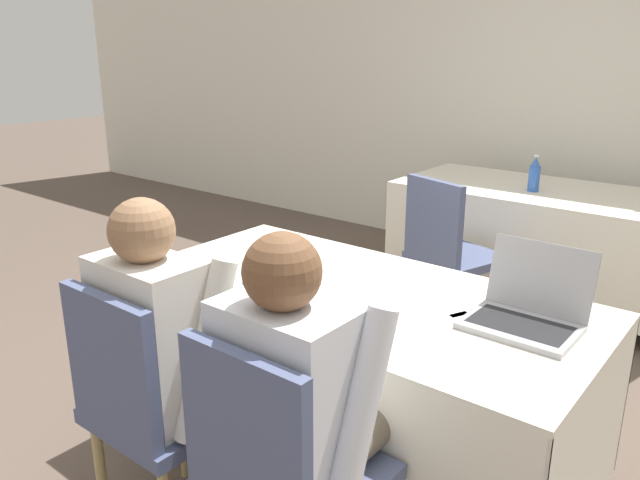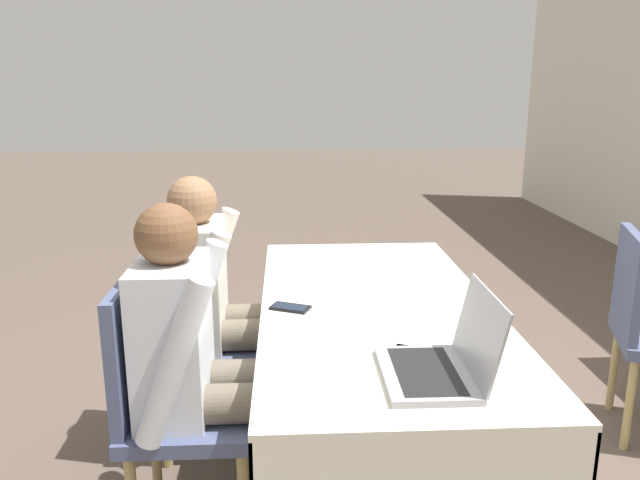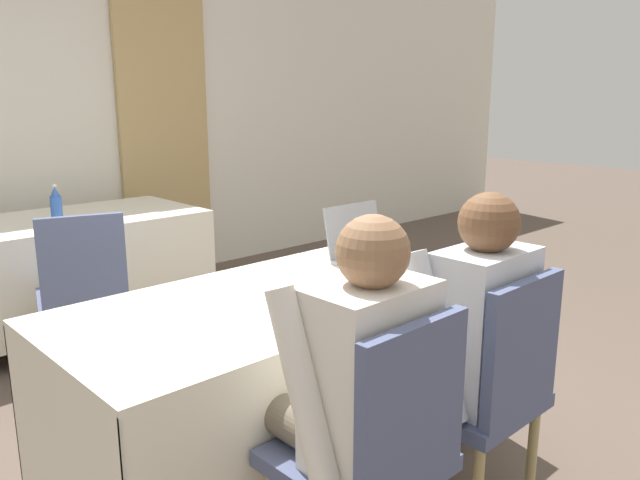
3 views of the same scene
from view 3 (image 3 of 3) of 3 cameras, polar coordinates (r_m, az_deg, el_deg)
The scene contains 16 objects.
ground_plane at distance 2.74m, azimuth -3.26°, elevation -19.82°, with size 24.00×24.00×0.00m, color brown.
wall_back at distance 4.88m, azimuth -26.23°, elevation 10.17°, with size 12.00×0.06×2.70m.
curtain_panel at distance 5.28m, azimuth -14.07°, elevation 10.95°, with size 0.79×0.04×2.65m.
conference_table_near at distance 2.48m, azimuth -3.43°, elevation -8.76°, with size 1.76×0.86×0.74m.
conference_table_far at distance 4.24m, azimuth -22.88°, elevation -0.50°, with size 1.76×0.86×0.74m.
laptop at distance 2.88m, azimuth 4.53°, elevation -1.02°, with size 0.35×0.30×0.25m.
cell_phone at distance 2.22m, azimuth 2.79°, elevation -6.48°, with size 0.13×0.16×0.01m.
paper_beside_laptop at distance 2.58m, azimuth 1.48°, elevation -3.77°, with size 0.31×0.36×0.00m.
paper_centre_table at distance 2.84m, azimuth 3.33°, elevation -2.18°, with size 0.31×0.36×0.00m.
paper_left_edge at distance 2.25m, azimuth -7.23°, elevation -6.37°, with size 0.32×0.36×0.00m.
water_bottle at distance 4.09m, azimuth -22.98°, elevation 2.96°, with size 0.07×0.07×0.23m.
chair_near_left at distance 1.85m, azimuth 5.12°, elevation -18.56°, with size 0.44×0.44×0.93m.
chair_near_right at distance 2.25m, azimuth 14.89°, elevation -12.89°, with size 0.44×0.44×0.93m.
chair_far_spare at distance 3.41m, azimuth -20.81°, elevation -4.29°, with size 0.55×0.55×0.93m.
person_checkered_shirt at distance 1.83m, azimuth 2.73°, elevation -13.12°, with size 0.50×0.52×1.19m.
person_white_shirt at distance 2.24m, azimuth 12.84°, elevation -8.47°, with size 0.50×0.52×1.19m.
Camera 3 is at (-1.47, -1.77, 1.49)m, focal length 35.00 mm.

